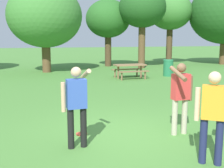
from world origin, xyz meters
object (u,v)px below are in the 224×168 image
person_bystander (213,111)px  tree_broad_center (45,16)px  person_thrower (76,101)px  tree_far_right (108,19)px  person_catcher (181,93)px  picnic_table_near (130,68)px  tree_slender_mid (142,8)px  trash_can_beside_table (168,68)px  frisbee (82,134)px  tree_back_left (170,12)px

person_bystander → tree_broad_center: bearing=97.6°
tree_broad_center → person_bystander: bearing=-82.4°
person_thrower → tree_far_right: bearing=72.2°
person_catcher → picnic_table_near: (2.00, 8.84, -0.40)m
tree_far_right → person_catcher: bearing=-99.7°
person_thrower → tree_slender_mid: bearing=62.9°
trash_can_beside_table → tree_broad_center: (-6.64, 3.91, 3.06)m
tree_broad_center → person_catcher: bearing=-80.4°
person_bystander → frisbee: (-1.90, 2.13, -0.95)m
person_catcher → tree_broad_center: bearing=99.6°
tree_far_right → tree_slender_mid: (2.02, -1.92, 0.68)m
tree_slender_mid → tree_back_left: bearing=33.3°
person_thrower → person_catcher: size_ratio=1.00×
frisbee → tree_broad_center: (-0.02, 12.37, 3.53)m
person_bystander → picnic_table_near: (2.27, 10.36, -0.40)m
tree_far_right → frisbee: bearing=-107.9°
tree_slender_mid → person_catcher: bearing=-108.9°
tree_back_left → tree_far_right: bearing=-176.6°
person_thrower → tree_slender_mid: tree_slender_mid is taller
person_bystander → tree_far_right: size_ratio=0.32×
person_thrower → picnic_table_near: (4.38, 8.95, -0.40)m
tree_broad_center → tree_far_right: bearing=28.7°
person_catcher → person_bystander: (-0.26, -1.52, 0.00)m
tree_slender_mid → tree_broad_center: bearing=-173.9°
tree_broad_center → tree_back_left: size_ratio=0.94×
person_thrower → tree_far_right: (5.06, 15.76, 2.64)m
person_thrower → person_bystander: bearing=-33.6°
person_thrower → person_catcher: bearing=2.7°
person_thrower → frisbee: size_ratio=6.38×
person_thrower → tree_far_right: tree_far_right is taller
tree_broad_center → tree_far_right: tree_broad_center is taller
person_bystander → trash_can_beside_table: person_bystander is taller
picnic_table_near → trash_can_beside_table: 2.46m
frisbee → trash_can_beside_table: size_ratio=0.27×
person_catcher → tree_broad_center: (-2.19, 12.99, 2.58)m
person_catcher → tree_slender_mid: size_ratio=0.28×
picnic_table_near → tree_back_left: tree_back_left is taller
trash_can_beside_table → tree_far_right: size_ratio=0.19×
person_thrower → person_bystander: same height
person_bystander → tree_broad_center: 14.86m
person_thrower → trash_can_beside_table: bearing=53.4°
person_bystander → tree_slender_mid: bearing=72.0°
person_thrower → tree_back_left: tree_back_left is taller
tree_back_left → tree_slender_mid: bearing=-146.7°
person_thrower → person_catcher: (2.38, 0.11, 0.00)m
person_catcher → tree_far_right: (2.68, 15.65, 2.64)m
tree_far_right → tree_back_left: (5.44, 0.33, 0.70)m
tree_broad_center → tree_back_left: 10.76m
person_bystander → tree_far_right: bearing=80.3°
picnic_table_near → tree_far_right: bearing=84.3°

